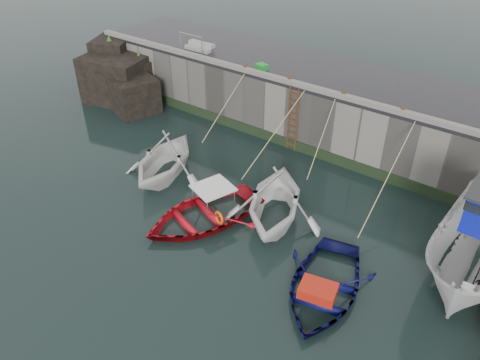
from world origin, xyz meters
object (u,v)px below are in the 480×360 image
Objects in this scene: boat_near_white at (166,175)px; boat_near_blue at (203,219)px; bollard_b at (289,80)px; bollard_c at (343,94)px; ladder at (293,119)px; fish_crate at (262,67)px; bollard_d at (403,110)px; boat_near_blacktrim at (274,219)px; bollard_a at (245,68)px; boat_near_navy at (322,291)px.

boat_near_blue is at bearing -39.35° from boat_near_white.
bollard_b is at bearing 46.91° from boat_near_white.
boat_near_blue is 17.46× the size of bollard_b.
bollard_c is (2.70, 0.00, 0.00)m from bollard_b.
ladder is at bearing -33.86° from bollard_b.
bollard_c is at bearing 8.67° from ladder.
fish_crate reaches higher than bollard_d.
bollard_d is (2.50, 5.33, 3.30)m from boat_near_blacktrim.
bollard_a reaches higher than boat_near_blue.
boat_near_blue is at bearing -89.11° from ladder.
bollard_a is at bearing 180.00° from bollard_c.
bollard_a is at bearing 180.00° from bollard_d.
boat_near_navy is at bearing -29.82° from fish_crate.
bollard_c reaches higher than boat_near_blue.
fish_crate reaches higher than boat_near_white.
bollard_a is 1.00× the size of bollard_d.
bollard_a is at bearing 180.00° from bollard_b.
boat_near_blue is 1.08× the size of boat_near_navy.
boat_near_white is 3.61m from boat_near_blue.
bollard_b is at bearing 93.95° from boat_near_blacktrim.
boat_near_white is at bearing -134.19° from bollard_c.
bollard_c reaches higher than boat_near_white.
boat_near_navy is at bearing -41.02° from bollard_a.
boat_near_blacktrim is 1.03× the size of boat_near_navy.
fish_crate reaches higher than boat_near_navy.
bollard_b and bollard_c have the same top height.
boat_near_white is at bearing -92.46° from bollard_a.
bollard_d is at bearing 83.27° from boat_near_navy.
bollard_d reaches higher than boat_near_white.
boat_near_blue is 17.46× the size of bollard_a.
boat_near_blacktrim is 6.75m from bollard_d.
ladder is 1.81m from bollard_b.
fish_crate is (-8.01, 8.05, 3.30)m from boat_near_navy.
boat_near_white is 10.34m from bollard_d.
bollard_a reaches higher than boat_near_navy.
boat_near_white reaches higher than boat_near_navy.
bollard_b is 5.30m from bollard_d.
bollard_b is at bearing 113.74° from boat_near_blue.
bollard_a and bollard_c have the same top height.
bollard_d is (2.60, 0.00, 0.00)m from bollard_c.
bollard_c is at bearing 0.00° from bollard_b.
boat_near_white is 15.87× the size of bollard_d.
bollard_b reaches higher than boat_near_white.
bollard_c is (-0.10, 5.33, 3.30)m from boat_near_blacktrim.
fish_crate is at bearing 163.18° from bollard_b.
boat_near_white is at bearing 155.25° from boat_near_navy.
bollard_c is at bearing 28.81° from boat_near_white.
boat_near_navy is 8.34× the size of fish_crate.
ladder reaches higher than boat_near_blue.
bollard_c reaches higher than ladder.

